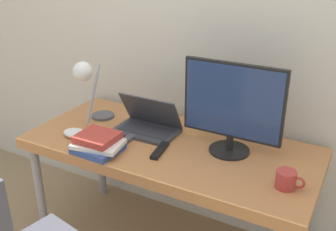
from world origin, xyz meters
TOP-DOWN VIEW (x-y plane):
  - wall_back at (0.00, 0.77)m, footprint 8.00×0.05m
  - desk at (0.00, 0.35)m, footprint 1.57×0.71m
  - laptop at (-0.18, 0.42)m, footprint 0.36×0.22m
  - monitor at (0.31, 0.43)m, footprint 0.52×0.21m
  - desk_lamp at (-0.53, 0.35)m, footprint 0.14×0.27m
  - book_stack at (-0.29, 0.11)m, footprint 0.27×0.21m
  - tv_remote at (-0.21, 0.25)m, footprint 0.05×0.15m
  - media_remote at (0.00, 0.24)m, footprint 0.06×0.18m
  - mug at (0.65, 0.23)m, footprint 0.13×0.09m
  - game_controller at (-0.50, 0.18)m, footprint 0.15×0.10m

SIDE VIEW (x-z plane):
  - desk at x=0.00m, z-range 0.30..1.04m
  - tv_remote at x=-0.21m, z-range 0.73..0.75m
  - media_remote at x=0.00m, z-range 0.73..0.75m
  - game_controller at x=-0.50m, z-range 0.73..0.77m
  - mug at x=0.65m, z-range 0.73..0.82m
  - book_stack at x=-0.29m, z-range 0.73..0.82m
  - laptop at x=-0.18m, z-range 0.67..0.88m
  - monitor at x=0.31m, z-range 0.75..1.22m
  - desk_lamp at x=-0.53m, z-range 0.81..1.20m
  - wall_back at x=0.00m, z-range 0.00..2.60m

